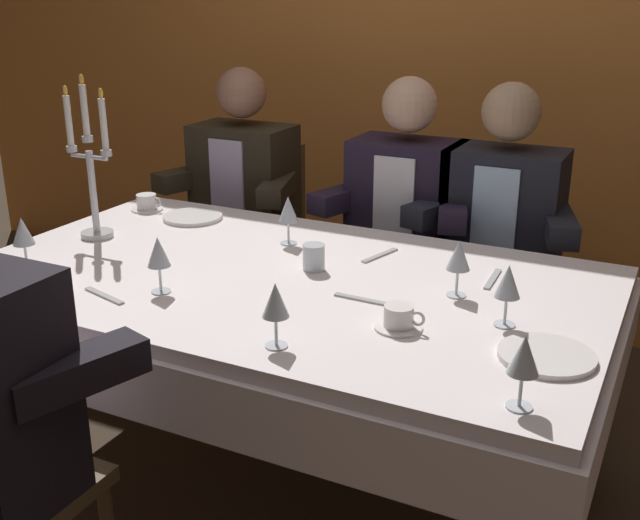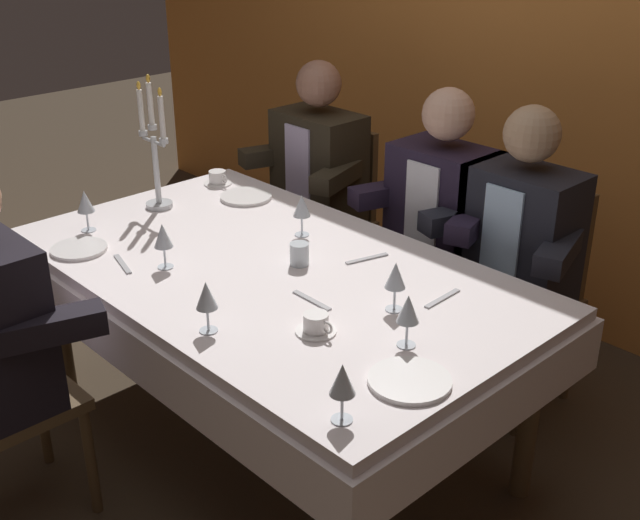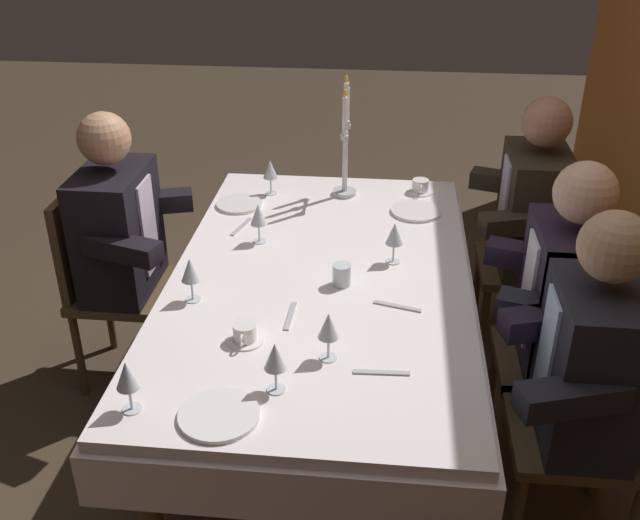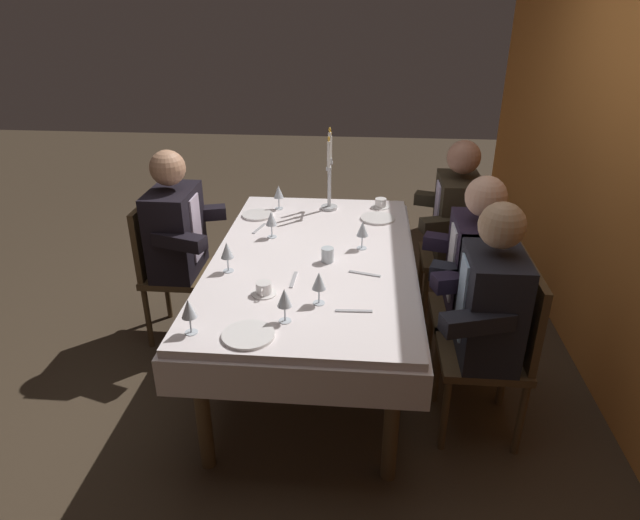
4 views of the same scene
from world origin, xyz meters
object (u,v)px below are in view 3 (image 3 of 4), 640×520
at_px(wine_glass_1, 258,215).
at_px(seated_diner_0, 535,209).
at_px(seated_diner_2, 567,297).
at_px(wine_glass_6, 190,271).
at_px(wine_glass_0, 275,358).
at_px(wine_glass_5, 127,377).
at_px(dining_table, 320,301).
at_px(dinner_plate_0, 239,204).
at_px(wine_glass_3, 328,327).
at_px(dinner_plate_1, 416,211).
at_px(water_tumbler_0, 342,275).
at_px(wine_glass_4, 270,170).
at_px(wine_glass_2, 394,235).
at_px(seated_diner_1, 116,230).
at_px(coffee_cup_1, 245,334).
at_px(candelabra, 345,149).
at_px(seated_diner_3, 592,362).
at_px(coffee_cup_0, 420,187).
at_px(dinner_plate_2, 219,415).

relative_size(wine_glass_1, seated_diner_0, 0.13).
bearing_deg(seated_diner_2, wine_glass_6, -83.04).
bearing_deg(wine_glass_0, wine_glass_5, -71.99).
bearing_deg(dining_table, dinner_plate_0, -143.95).
relative_size(wine_glass_3, wine_glass_6, 1.00).
xyz_separation_m(dinner_plate_1, water_tumbler_0, (0.65, -0.28, 0.03)).
height_order(wine_glass_4, water_tumbler_0, wine_glass_4).
bearing_deg(wine_glass_6, wine_glass_2, 116.64).
bearing_deg(wine_glass_0, seated_diner_1, -139.73).
xyz_separation_m(wine_glass_4, coffee_cup_1, (1.17, 0.11, -0.09)).
height_order(candelabra, wine_glass_1, candelabra).
bearing_deg(wine_glass_3, dinner_plate_1, 165.46).
bearing_deg(seated_diner_3, coffee_cup_1, -89.79).
height_order(wine_glass_3, coffee_cup_1, wine_glass_3).
relative_size(coffee_cup_1, seated_diner_2, 0.11).
bearing_deg(wine_glass_5, seated_diner_1, -158.27).
xyz_separation_m(wine_glass_0, wine_glass_3, (-0.17, 0.14, 0.00)).
relative_size(wine_glass_0, water_tumbler_0, 2.04).
distance_m(coffee_cup_0, seated_diner_3, 1.35).
height_order(dinner_plate_0, seated_diner_3, seated_diner_3).
relative_size(wine_glass_2, seated_diner_3, 0.13).
xyz_separation_m(wine_glass_2, coffee_cup_1, (0.57, -0.46, -0.09)).
bearing_deg(wine_glass_5, dining_table, 151.14).
bearing_deg(wine_glass_4, dinner_plate_2, 3.86).
bearing_deg(coffee_cup_1, water_tumbler_0, 143.94).
distance_m(wine_glass_5, coffee_cup_0, 1.82).
bearing_deg(seated_diner_0, dinner_plate_2, -35.90).
xyz_separation_m(seated_diner_1, seated_diner_2, (0.36, 1.77, 0.00)).
bearing_deg(seated_diner_1, seated_diner_2, 78.64).
bearing_deg(wine_glass_2, dinner_plate_2, -26.31).
height_order(wine_glass_2, coffee_cup_0, wine_glass_2).
bearing_deg(coffee_cup_1, candelabra, 169.03).
bearing_deg(seated_diner_0, wine_glass_6, -55.43).
height_order(dinner_plate_2, wine_glass_3, wine_glass_3).
bearing_deg(dining_table, wine_glass_2, 114.90).
bearing_deg(wine_glass_6, wine_glass_4, 172.59).
xyz_separation_m(dinner_plate_0, coffee_cup_1, (1.03, 0.22, 0.02)).
bearing_deg(seated_diner_0, wine_glass_4, -92.10).
height_order(seated_diner_2, seated_diner_3, same).
bearing_deg(wine_glass_6, water_tumbler_0, 107.34).
bearing_deg(dinner_plate_1, wine_glass_4, -101.99).
xyz_separation_m(candelabra, coffee_cup_1, (1.20, -0.23, -0.19)).
distance_m(dinner_plate_1, wine_glass_5, 1.61).
relative_size(candelabra, water_tumbler_0, 6.85).
relative_size(wine_glass_3, wine_glass_4, 1.00).
distance_m(seated_diner_1, seated_diner_2, 1.81).
xyz_separation_m(candelabra, wine_glass_0, (1.43, -0.10, -0.11)).
xyz_separation_m(candelabra, wine_glass_5, (1.56, -0.48, -0.11)).
xyz_separation_m(wine_glass_1, wine_glass_3, (0.75, 0.35, -0.00)).
distance_m(dinner_plate_0, water_tumbler_0, 0.82).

